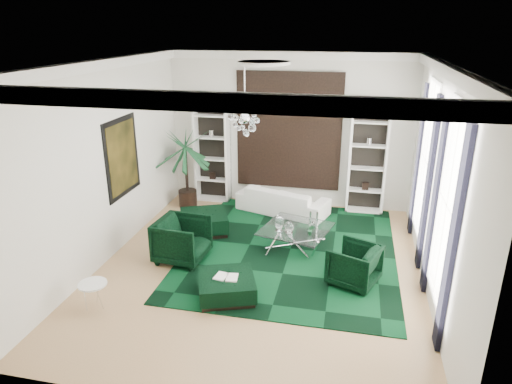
% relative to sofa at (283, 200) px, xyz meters
% --- Properties ---
extents(floor, '(6.00, 7.00, 0.02)m').
position_rel_sofa_xyz_m(floor, '(0.01, -2.80, -0.33)').
color(floor, tan).
rests_on(floor, ground).
extents(ceiling, '(6.00, 7.00, 0.02)m').
position_rel_sofa_xyz_m(ceiling, '(0.01, -2.80, 3.49)').
color(ceiling, white).
rests_on(ceiling, ground).
extents(wall_back, '(6.00, 0.02, 3.80)m').
position_rel_sofa_xyz_m(wall_back, '(0.01, 0.71, 1.58)').
color(wall_back, silver).
rests_on(wall_back, ground).
extents(wall_front, '(6.00, 0.02, 3.80)m').
position_rel_sofa_xyz_m(wall_front, '(0.01, -6.31, 1.58)').
color(wall_front, silver).
rests_on(wall_front, ground).
extents(wall_left, '(0.02, 7.00, 3.80)m').
position_rel_sofa_xyz_m(wall_left, '(-3.00, -2.80, 1.58)').
color(wall_left, silver).
rests_on(wall_left, ground).
extents(wall_right, '(0.02, 7.00, 3.80)m').
position_rel_sofa_xyz_m(wall_right, '(3.02, -2.80, 1.58)').
color(wall_right, silver).
rests_on(wall_right, ground).
extents(crown_molding, '(6.00, 7.00, 0.18)m').
position_rel_sofa_xyz_m(crown_molding, '(0.01, -2.80, 3.38)').
color(crown_molding, white).
rests_on(crown_molding, ceiling).
extents(ceiling_medallion, '(0.90, 0.90, 0.05)m').
position_rel_sofa_xyz_m(ceiling_medallion, '(0.01, -2.50, 3.45)').
color(ceiling_medallion, white).
rests_on(ceiling_medallion, ceiling).
extents(tapestry, '(2.50, 0.06, 2.80)m').
position_rel_sofa_xyz_m(tapestry, '(0.01, 0.66, 1.58)').
color(tapestry, black).
rests_on(tapestry, wall_back).
extents(shelving_left, '(0.90, 0.38, 2.80)m').
position_rel_sofa_xyz_m(shelving_left, '(-1.94, 0.51, 1.08)').
color(shelving_left, white).
rests_on(shelving_left, floor).
extents(shelving_right, '(0.90, 0.38, 2.80)m').
position_rel_sofa_xyz_m(shelving_right, '(1.96, 0.51, 1.08)').
color(shelving_right, white).
rests_on(shelving_right, floor).
extents(painting, '(0.04, 1.30, 1.60)m').
position_rel_sofa_xyz_m(painting, '(-2.96, -2.20, 1.53)').
color(painting, black).
rests_on(painting, wall_left).
extents(window_near, '(0.03, 1.10, 2.90)m').
position_rel_sofa_xyz_m(window_near, '(3.00, -3.70, 1.58)').
color(window_near, white).
rests_on(window_near, wall_right).
extents(curtain_near_a, '(0.07, 0.30, 3.25)m').
position_rel_sofa_xyz_m(curtain_near_a, '(2.96, -4.48, 1.33)').
color(curtain_near_a, black).
rests_on(curtain_near_a, floor).
extents(curtain_near_b, '(0.07, 0.30, 3.25)m').
position_rel_sofa_xyz_m(curtain_near_b, '(2.96, -2.92, 1.33)').
color(curtain_near_b, black).
rests_on(curtain_near_b, floor).
extents(window_far, '(0.03, 1.10, 2.90)m').
position_rel_sofa_xyz_m(window_far, '(3.00, -1.30, 1.58)').
color(window_far, white).
rests_on(window_far, wall_right).
extents(curtain_far_a, '(0.07, 0.30, 3.25)m').
position_rel_sofa_xyz_m(curtain_far_a, '(2.96, -2.08, 1.33)').
color(curtain_far_a, black).
rests_on(curtain_far_a, floor).
extents(curtain_far_b, '(0.07, 0.30, 3.25)m').
position_rel_sofa_xyz_m(curtain_far_b, '(2.96, -0.52, 1.33)').
color(curtain_far_b, black).
rests_on(curtain_far_b, floor).
extents(rug, '(4.20, 5.00, 0.02)m').
position_rel_sofa_xyz_m(rug, '(0.48, -1.92, -0.31)').
color(rug, black).
rests_on(rug, floor).
extents(sofa, '(2.37, 1.50, 0.65)m').
position_rel_sofa_xyz_m(sofa, '(0.00, 0.00, 0.00)').
color(sofa, white).
rests_on(sofa, floor).
extents(armchair_left, '(1.02, 1.00, 0.86)m').
position_rel_sofa_xyz_m(armchair_left, '(-1.54, -2.80, 0.11)').
color(armchair_left, black).
rests_on(armchair_left, floor).
extents(armchair_right, '(1.05, 1.04, 0.74)m').
position_rel_sofa_xyz_m(armchair_right, '(1.76, -2.98, 0.05)').
color(armchair_right, black).
rests_on(armchair_right, floor).
extents(coffee_table, '(1.57, 1.57, 0.44)m').
position_rel_sofa_xyz_m(coffee_table, '(0.57, -1.81, -0.10)').
color(coffee_table, white).
rests_on(coffee_table, floor).
extents(ottoman_side, '(1.30, 1.30, 0.44)m').
position_rel_sofa_xyz_m(ottoman_side, '(-1.54, -1.48, -0.10)').
color(ottoman_side, black).
rests_on(ottoman_side, floor).
extents(ottoman_front, '(1.19, 1.19, 0.37)m').
position_rel_sofa_xyz_m(ottoman_front, '(-0.34, -3.88, -0.14)').
color(ottoman_front, black).
rests_on(ottoman_front, floor).
extents(book, '(0.40, 0.27, 0.03)m').
position_rel_sofa_xyz_m(book, '(-0.34, -3.88, 0.06)').
color(book, white).
rests_on(book, ottoman_front).
extents(side_table, '(0.61, 0.61, 0.44)m').
position_rel_sofa_xyz_m(side_table, '(-2.37, -4.65, -0.10)').
color(side_table, white).
rests_on(side_table, floor).
extents(palm, '(1.67, 1.67, 2.51)m').
position_rel_sofa_xyz_m(palm, '(-2.44, -0.07, 0.93)').
color(palm, '#194C29').
rests_on(palm, floor).
extents(chandelier, '(0.98, 0.98, 0.68)m').
position_rel_sofa_xyz_m(chandelier, '(-0.28, -2.70, 2.53)').
color(chandelier, white).
rests_on(chandelier, ceiling).
extents(table_plant, '(0.14, 0.12, 0.21)m').
position_rel_sofa_xyz_m(table_plant, '(0.89, -2.08, 0.22)').
color(table_plant, '#194C29').
rests_on(table_plant, coffee_table).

